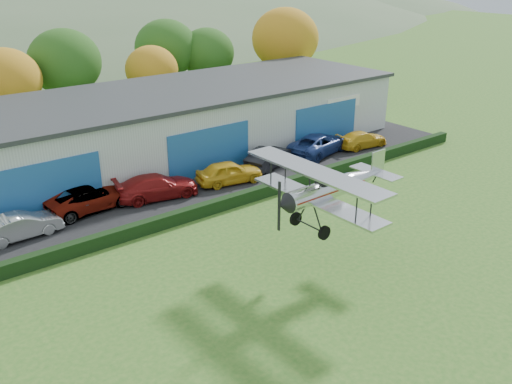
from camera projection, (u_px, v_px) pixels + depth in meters
ground at (405, 353)px, 22.52m from camera, size 300.00×300.00×0.00m
apron at (195, 184)px, 39.47m from camera, size 48.00×9.00×0.05m
hedge at (234, 200)px, 35.84m from camera, size 46.00×0.60×0.80m
hangar at (169, 123)px, 44.66m from camera, size 40.60×12.60×5.30m
tree_belt at (58, 70)px, 50.36m from camera, size 75.70×13.22×10.12m
car_1 at (21, 226)px, 31.52m from camera, size 4.54×1.73×1.48m
car_2 at (90, 198)px, 35.12m from camera, size 5.85×3.11×1.56m
car_3 at (157, 186)px, 36.83m from camera, size 5.94×3.28×1.63m
car_4 at (229, 172)px, 39.31m from camera, size 5.08×2.85×1.63m
car_5 at (269, 157)px, 42.39m from camera, size 5.14×3.23×1.60m
car_6 at (318, 144)px, 45.28m from camera, size 6.52×4.15×1.68m
car_7 at (362, 139)px, 46.96m from camera, size 4.89×2.40×1.37m
biplane at (330, 187)px, 27.30m from camera, size 7.53×8.57×3.22m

